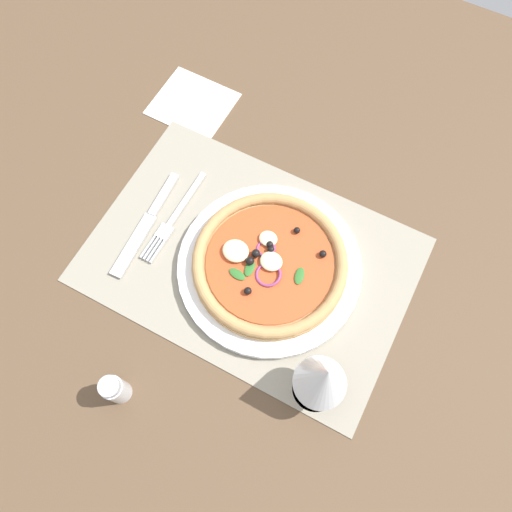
{
  "coord_description": "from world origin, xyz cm",
  "views": [
    {
      "loc": [
        -14.36,
        25.32,
        72.16
      ],
      "look_at": [
        -1.02,
        0.0,
        2.72
      ],
      "focal_mm": 34.53,
      "sensor_mm": 36.0,
      "label": 1
    }
  ],
  "objects": [
    {
      "name": "pizza",
      "position": [
        -3.32,
        0.01,
        2.81
      ],
      "size": [
        23.81,
        23.81,
        2.63
      ],
      "color": "tan",
      "rests_on": "plate"
    },
    {
      "name": "wine_glass",
      "position": [
        -17.46,
        13.32,
        10.07
      ],
      "size": [
        7.2,
        7.2,
        14.9
      ],
      "color": "silver",
      "rests_on": "ground_plane"
    },
    {
      "name": "ground_plane",
      "position": [
        0.0,
        0.0,
        -1.2
      ],
      "size": [
        190.0,
        140.0,
        2.4
      ],
      "primitive_type": "cube",
      "color": "brown"
    },
    {
      "name": "plate",
      "position": [
        -3.39,
        0.01,
        1.06
      ],
      "size": [
        28.52,
        28.52,
        1.32
      ],
      "primitive_type": "cylinder",
      "color": "white",
      "rests_on": "placemat"
    },
    {
      "name": "pepper_shaker",
      "position": [
        6.71,
        26.57,
        3.25
      ],
      "size": [
        3.2,
        3.2,
        6.7
      ],
      "color": "silver",
      "rests_on": "ground_plane"
    },
    {
      "name": "napkin",
      "position": [
        23.66,
        -22.11,
        0.18
      ],
      "size": [
        13.81,
        12.47,
        0.36
      ],
      "primitive_type": "cube",
      "rotation": [
        0.0,
        0.0,
        -0.01
      ],
      "color": "silver",
      "rests_on": "ground_plane"
    },
    {
      "name": "placemat",
      "position": [
        0.0,
        0.0,
        0.2
      ],
      "size": [
        49.74,
        34.09,
        0.4
      ],
      "primitive_type": "cube",
      "color": "gray",
      "rests_on": "ground_plane"
    },
    {
      "name": "knife",
      "position": [
        17.77,
        2.65,
        0.65
      ],
      "size": [
        2.81,
        20.06,
        0.62
      ],
      "rotation": [
        0.0,
        0.0,
        1.63
      ],
      "color": "silver",
      "rests_on": "placemat"
    },
    {
      "name": "fork",
      "position": [
        14.36,
        0.03,
        0.62
      ],
      "size": [
        2.22,
        18.01,
        0.44
      ],
      "rotation": [
        0.0,
        0.0,
        1.56
      ],
      "color": "silver",
      "rests_on": "placemat"
    }
  ]
}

